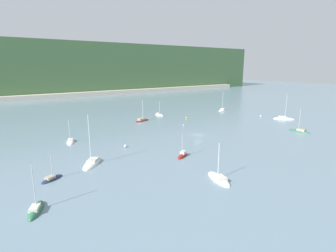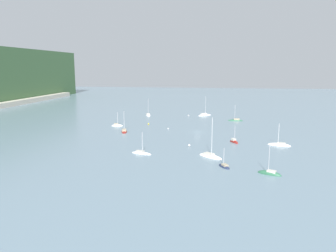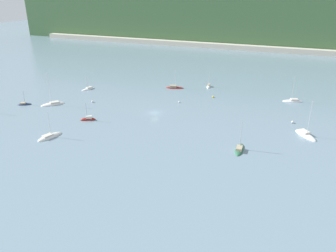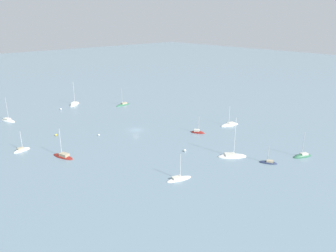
# 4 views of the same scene
# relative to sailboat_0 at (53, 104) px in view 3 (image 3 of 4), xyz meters

# --- Properties ---
(ground_plane) EXTENTS (600.00, 600.00, 0.00)m
(ground_plane) POSITION_rel_sailboat_0_xyz_m (37.79, 6.28, -0.09)
(ground_plane) COLOR slate
(hillside_ridge) EXTENTS (367.81, 70.93, 40.44)m
(hillside_ridge) POSITION_rel_sailboat_0_xyz_m (37.79, 178.61, 20.14)
(hillside_ridge) COLOR #42663D
(hillside_ridge) RESTS_ON ground_plane
(shore_town_strip) EXTENTS (312.64, 6.00, 3.34)m
(shore_town_strip) POSITION_rel_sailboat_0_xyz_m (37.79, 139.64, 1.59)
(shore_town_strip) COLOR beige
(shore_town_strip) RESTS_ON ground_plane
(sailboat_0) EXTENTS (7.57, 8.47, 12.73)m
(sailboat_0) POSITION_rel_sailboat_0_xyz_m (0.00, 0.00, 0.00)
(sailboat_0) COLOR white
(sailboat_0) RESTS_ON ground_plane
(sailboat_1) EXTENTS (8.00, 4.38, 9.35)m
(sailboat_1) POSITION_rel_sailboat_0_xyz_m (33.27, 36.34, 0.06)
(sailboat_1) COLOR maroon
(sailboat_1) RESTS_ON ground_plane
(sailboat_2) EXTENTS (7.73, 4.58, 10.17)m
(sailboat_2) POSITION_rel_sailboat_0_xyz_m (80.39, 36.48, 0.03)
(sailboat_2) COLOR white
(sailboat_2) RESTS_ON ground_plane
(sailboat_3) EXTENTS (2.45, 7.64, 8.62)m
(sailboat_3) POSITION_rel_sailboat_0_xyz_m (69.58, -10.57, 0.03)
(sailboat_3) COLOR #2D6647
(sailboat_3) RESTS_ON ground_plane
(sailboat_5) EXTENTS (3.94, 7.14, 7.40)m
(sailboat_5) POSITION_rel_sailboat_0_xyz_m (0.54, 21.25, 0.00)
(sailboat_5) COLOR silver
(sailboat_5) RESTS_ON ground_plane
(sailboat_6) EXTENTS (4.48, 8.14, 8.44)m
(sailboat_6) POSITION_rel_sailboat_0_xyz_m (18.24, -22.93, -0.02)
(sailboat_6) COLOR white
(sailboat_6) RESTS_ON ground_plane
(sailboat_7) EXTENTS (5.01, 3.70, 6.87)m
(sailboat_7) POSITION_rel_sailboat_0_xyz_m (20.64, -7.81, 0.04)
(sailboat_7) COLOR maroon
(sailboat_7) RESTS_ON ground_plane
(sailboat_8) EXTENTS (7.30, 8.16, 11.46)m
(sailboat_8) POSITION_rel_sailboat_0_xyz_m (85.38, 5.53, 0.04)
(sailboat_8) COLOR silver
(sailboat_8) RESTS_ON ground_plane
(sailboat_9) EXTENTS (2.35, 5.35, 7.08)m
(sailboat_9) POSITION_rel_sailboat_0_xyz_m (46.15, 43.51, 0.02)
(sailboat_9) COLOR white
(sailboat_9) RESTS_ON ground_plane
(sailboat_10) EXTENTS (5.21, 3.96, 5.78)m
(sailboat_10) POSITION_rel_sailboat_0_xyz_m (-9.52, -3.96, -0.00)
(sailboat_10) COLOR #232D4C
(sailboat_10) RESTS_ON ground_plane
(mooring_buoy_0) EXTENTS (0.78, 0.78, 0.78)m
(mooring_buoy_0) POSITION_rel_sailboat_0_xyz_m (81.43, 14.17, 0.30)
(mooring_buoy_0) COLOR white
(mooring_buoy_0) RESTS_ON ground_plane
(mooring_buoy_1) EXTENTS (0.79, 0.79, 0.79)m
(mooring_buoy_1) POSITION_rel_sailboat_0_xyz_m (12.00, 7.40, 0.31)
(mooring_buoy_1) COLOR white
(mooring_buoy_1) RESTS_ON ground_plane
(mooring_buoy_2) EXTENTS (0.69, 0.69, 0.69)m
(mooring_buoy_2) POSITION_rel_sailboat_0_xyz_m (51.67, 30.09, 0.26)
(mooring_buoy_2) COLOR yellow
(mooring_buoy_2) RESTS_ON ground_plane
(mooring_buoy_3) EXTENTS (0.61, 0.61, 0.61)m
(mooring_buoy_3) POSITION_rel_sailboat_0_xyz_m (41.72, 19.26, 0.22)
(mooring_buoy_3) COLOR white
(mooring_buoy_3) RESTS_ON ground_plane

